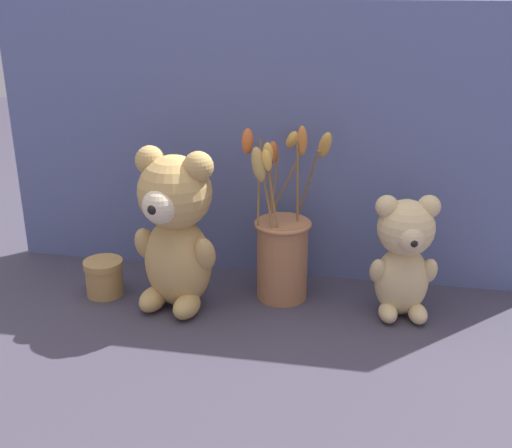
{
  "coord_description": "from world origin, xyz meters",
  "views": [
    {
      "loc": [
        0.2,
        -1.07,
        0.59
      ],
      "look_at": [
        0.0,
        0.02,
        0.16
      ],
      "focal_mm": 45.0,
      "sensor_mm": 36.0,
      "label": 1
    }
  ],
  "objects": [
    {
      "name": "ground_plane",
      "position": [
        0.0,
        0.0,
        0.0
      ],
      "size": [
        4.0,
        4.0,
        0.0
      ],
      "primitive_type": "plane",
      "color": "#3D3847"
    },
    {
      "name": "decorative_tin_tall",
      "position": [
        -0.3,
        -0.0,
        0.04
      ],
      "size": [
        0.08,
        0.08,
        0.07
      ],
      "color": "tan",
      "rests_on": "ground"
    },
    {
      "name": "flower_vase",
      "position": [
        0.04,
        0.06,
        0.11
      ],
      "size": [
        0.17,
        0.15,
        0.34
      ],
      "color": "#AD7047",
      "rests_on": "ground"
    },
    {
      "name": "teddy_bear_medium",
      "position": [
        0.27,
        0.03,
        0.12
      ],
      "size": [
        0.13,
        0.12,
        0.23
      ],
      "color": "#DBBC84",
      "rests_on": "ground"
    },
    {
      "name": "teddy_bear_large",
      "position": [
        -0.14,
        -0.02,
        0.16
      ],
      "size": [
        0.17,
        0.15,
        0.31
      ],
      "color": "tan",
      "rests_on": "ground"
    },
    {
      "name": "backdrop_wall",
      "position": [
        0.0,
        0.17,
        0.28
      ],
      "size": [
        1.11,
        0.02,
        0.55
      ],
      "color": "slate",
      "rests_on": "ground"
    }
  ]
}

